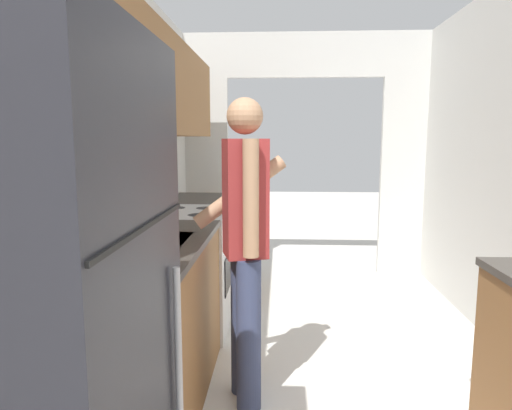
{
  "coord_description": "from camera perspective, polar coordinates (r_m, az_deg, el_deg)",
  "views": [
    {
      "loc": [
        -0.25,
        -0.41,
        1.42
      ],
      "look_at": [
        -0.39,
        2.14,
        1.05
      ],
      "focal_mm": 32.0,
      "sensor_mm": 36.0,
      "label": 1
    }
  ],
  "objects": [
    {
      "name": "range_oven",
      "position": [
        3.52,
        -8.57,
        -7.87
      ],
      "size": [
        0.66,
        0.73,
        1.03
      ],
      "color": "white",
      "rests_on": "ground_plane"
    },
    {
      "name": "counter_left",
      "position": [
        3.1,
        -10.41,
        -10.25
      ],
      "size": [
        0.62,
        3.06,
        0.89
      ],
      "color": "brown",
      "rests_on": "ground_plane"
    },
    {
      "name": "wall_far_with_doorway",
      "position": [
        4.84,
        6.04,
        8.34
      ],
      "size": [
        2.91,
        0.06,
        2.5
      ],
      "color": "silver",
      "rests_on": "ground_plane"
    },
    {
      "name": "refrigerator",
      "position": [
        1.38,
        -27.35,
        -17.51
      ],
      "size": [
        0.71,
        0.72,
        1.69
      ],
      "color": "black",
      "rests_on": "ground_plane"
    },
    {
      "name": "person",
      "position": [
        2.41,
        -1.36,
        -4.94
      ],
      "size": [
        0.52,
        0.44,
        1.63
      ],
      "rotation": [
        0.0,
        0.0,
        1.84
      ],
      "color": "#384266",
      "rests_on": "ground_plane"
    },
    {
      "name": "wall_left",
      "position": [
        2.56,
        -19.16,
        8.48
      ],
      "size": [
        0.38,
        6.8,
        2.5
      ],
      "color": "silver",
      "rests_on": "ground_plane"
    }
  ]
}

